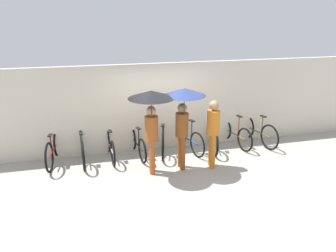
# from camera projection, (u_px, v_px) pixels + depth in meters

# --- Properties ---
(ground_plane) EXTENTS (30.00, 30.00, 0.00)m
(ground_plane) POSITION_uv_depth(u_px,v_px,m) (176.00, 175.00, 8.05)
(ground_plane) COLOR #9E998E
(back_wall) EXTENTS (13.86, 0.12, 2.48)m
(back_wall) POSITION_uv_depth(u_px,v_px,m) (159.00, 107.00, 9.27)
(back_wall) COLOR beige
(back_wall) RESTS_ON ground
(parked_bicycle_0) EXTENTS (0.44, 1.77, 1.04)m
(parked_bicycle_0) POSITION_uv_depth(u_px,v_px,m) (53.00, 149.00, 8.55)
(parked_bicycle_0) COLOR black
(parked_bicycle_0) RESTS_ON ground
(parked_bicycle_1) EXTENTS (0.44, 1.77, 1.01)m
(parked_bicycle_1) POSITION_uv_depth(u_px,v_px,m) (82.00, 148.00, 8.62)
(parked_bicycle_1) COLOR black
(parked_bicycle_1) RESTS_ON ground
(parked_bicycle_2) EXTENTS (0.44, 1.67, 1.04)m
(parked_bicycle_2) POSITION_uv_depth(u_px,v_px,m) (110.00, 146.00, 8.85)
(parked_bicycle_2) COLOR black
(parked_bicycle_2) RESTS_ON ground
(parked_bicycle_3) EXTENTS (0.44, 1.68, 1.10)m
(parked_bicycle_3) POSITION_uv_depth(u_px,v_px,m) (137.00, 143.00, 9.02)
(parked_bicycle_3) COLOR black
(parked_bicycle_3) RESTS_ON ground
(parked_bicycle_4) EXTENTS (0.58, 1.70, 1.11)m
(parked_bicycle_4) POSITION_uv_depth(u_px,v_px,m) (163.00, 140.00, 9.16)
(parked_bicycle_4) COLOR black
(parked_bicycle_4) RESTS_ON ground
(parked_bicycle_5) EXTENTS (0.56, 1.63, 0.99)m
(parked_bicycle_5) POSITION_uv_depth(u_px,v_px,m) (188.00, 138.00, 9.32)
(parked_bicycle_5) COLOR black
(parked_bicycle_5) RESTS_ON ground
(parked_bicycle_6) EXTENTS (0.56, 1.80, 1.10)m
(parked_bicycle_6) POSITION_uv_depth(u_px,v_px,m) (212.00, 136.00, 9.50)
(parked_bicycle_6) COLOR black
(parked_bicycle_6) RESTS_ON ground
(parked_bicycle_7) EXTENTS (0.48, 1.73, 1.07)m
(parked_bicycle_7) POSITION_uv_depth(u_px,v_px,m) (234.00, 133.00, 9.75)
(parked_bicycle_7) COLOR black
(parked_bicycle_7) RESTS_ON ground
(parked_bicycle_8) EXTENTS (0.52, 1.80, 1.02)m
(parked_bicycle_8) POSITION_uv_depth(u_px,v_px,m) (257.00, 131.00, 9.87)
(parked_bicycle_8) COLOR black
(parked_bicycle_8) RESTS_ON ground
(pedestrian_leading) EXTENTS (1.08, 1.08, 2.12)m
(pedestrian_leading) POSITION_uv_depth(u_px,v_px,m) (151.00, 108.00, 7.52)
(pedestrian_leading) COLOR #9E4C1E
(pedestrian_leading) RESTS_ON ground
(pedestrian_center) EXTENTS (1.01, 1.01, 2.12)m
(pedestrian_center) POSITION_uv_depth(u_px,v_px,m) (183.00, 106.00, 7.77)
(pedestrian_center) COLOR brown
(pedestrian_center) RESTS_ON ground
(pedestrian_trailing) EXTENTS (0.32, 0.32, 1.76)m
(pedestrian_trailing) POSITION_uv_depth(u_px,v_px,m) (213.00, 129.00, 8.13)
(pedestrian_trailing) COLOR #C66B1E
(pedestrian_trailing) RESTS_ON ground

